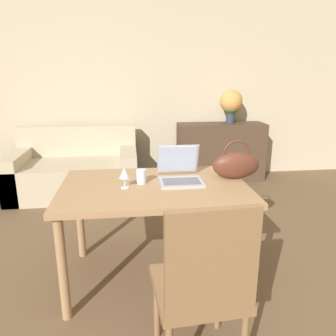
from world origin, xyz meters
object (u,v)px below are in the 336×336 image
laptop (180,171)px  drinking_glass (141,176)px  handbag (236,165)px  flower_vase (231,104)px  wine_glass (124,174)px  couch (76,171)px  chair (203,283)px

laptop → drinking_glass: laptop is taller
handbag → flower_vase: (0.63, 2.22, 0.24)m
laptop → drinking_glass: (-0.28, -0.05, -0.02)m
laptop → wine_glass: size_ratio=2.45×
wine_glass → flower_vase: (1.45, 2.33, 0.25)m
drinking_glass → handbag: size_ratio=0.29×
drinking_glass → handbag: (0.70, 0.03, 0.06)m
drinking_glass → wine_glass: size_ratio=0.70×
handbag → couch: bearing=127.8°
chair → flower_vase: (1.07, 3.14, 0.56)m
chair → laptop: laptop is taller
couch → laptop: laptop is taller
drinking_glass → handbag: 0.70m
laptop → flower_vase: size_ratio=0.77×
chair → flower_vase: flower_vase is taller
drinking_glass → chair: bearing=-73.9°
wine_glass → chair: bearing=-65.1°
chair → wine_glass: chair is taller
drinking_glass → wine_glass: bearing=-143.4°
chair → couch: size_ratio=0.62×
chair → laptop: (0.03, 0.94, 0.28)m
couch → wine_glass: wine_glass is taller
chair → wine_glass: size_ratio=6.68×
couch → wine_glass: size_ratio=10.82×
couch → flower_vase: flower_vase is taller
laptop → handbag: bearing=-2.7°
drinking_glass → flower_vase: 2.63m
chair → drinking_glass: 0.96m
drinking_glass → flower_vase: (1.33, 2.25, 0.30)m
chair → flower_vase: bearing=66.8°
couch → flower_vase: bearing=8.5°
laptop → flower_vase: bearing=64.5°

